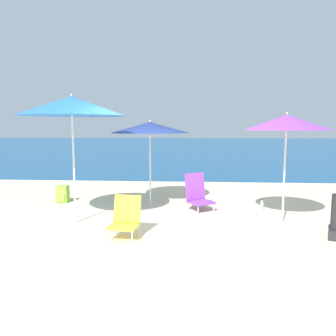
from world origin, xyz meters
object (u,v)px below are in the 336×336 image
at_px(water_bottle, 262,206).
at_px(beach_umbrella_blue, 72,106).
at_px(beach_umbrella_navy, 150,128).
at_px(beach_chair_yellow, 126,217).
at_px(backpack_lime, 63,194).
at_px(beach_umbrella_purple, 287,123).
at_px(beach_chair_purple, 198,193).

bearing_deg(water_bottle, beach_umbrella_blue, -162.27).
xyz_separation_m(beach_umbrella_navy, beach_chair_yellow, (-0.14, -2.27, -1.48)).
bearing_deg(beach_umbrella_blue, beach_chair_yellow, -33.37).
distance_m(beach_chair_yellow, backpack_lime, 3.13).
xyz_separation_m(beach_umbrella_blue, backpack_lime, (-0.91, 1.64, -2.01)).
height_order(beach_umbrella_blue, beach_chair_yellow, beach_umbrella_blue).
relative_size(backpack_lime, water_bottle, 1.67).
height_order(beach_umbrella_navy, water_bottle, beach_umbrella_navy).
height_order(beach_umbrella_blue, water_bottle, beach_umbrella_blue).
relative_size(beach_umbrella_purple, beach_chair_yellow, 3.08).
distance_m(beach_umbrella_purple, backpack_lime, 5.36).
height_order(beach_umbrella_purple, beach_chair_yellow, beach_umbrella_purple).
bearing_deg(beach_chair_purple, beach_umbrella_blue, 173.61).
xyz_separation_m(beach_umbrella_blue, beach_chair_purple, (2.37, 1.15, -1.85)).
distance_m(beach_umbrella_blue, beach_chair_purple, 3.22).
bearing_deg(backpack_lime, water_bottle, -5.23).
distance_m(beach_chair_yellow, water_bottle, 3.32).
xyz_separation_m(beach_umbrella_purple, backpack_lime, (-4.88, 1.41, -1.71)).
xyz_separation_m(beach_umbrella_navy, beach_chair_purple, (1.10, -0.38, -1.45)).
height_order(beach_umbrella_purple, backpack_lime, beach_umbrella_purple).
bearing_deg(water_bottle, beach_umbrella_purple, -79.76).
bearing_deg(beach_umbrella_blue, beach_chair_purple, 25.99).
bearing_deg(beach_chair_yellow, beach_umbrella_navy, 93.53).
height_order(beach_chair_purple, backpack_lime, beach_chair_purple).
height_order(beach_chair_yellow, beach_chair_purple, beach_chair_purple).
xyz_separation_m(beach_umbrella_navy, water_bottle, (2.53, -0.32, -1.72)).
bearing_deg(beach_chair_purple, water_bottle, -29.99).
xyz_separation_m(beach_chair_yellow, beach_chair_purple, (1.25, 1.89, 0.03)).
bearing_deg(beach_umbrella_blue, water_bottle, 17.73).
distance_m(beach_umbrella_purple, beach_umbrella_blue, 3.99).
distance_m(beach_umbrella_purple, beach_chair_purple, 2.41).
xyz_separation_m(beach_umbrella_navy, beach_umbrella_blue, (-1.26, -1.54, 0.40)).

